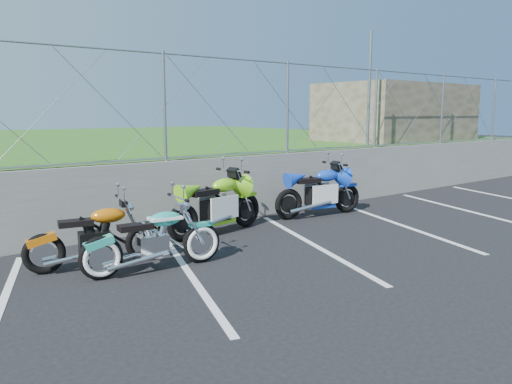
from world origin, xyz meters
TOP-DOWN VIEW (x-y plane):
  - ground at (0.00, 0.00)m, footprint 90.00×90.00m
  - retaining_wall at (0.00, 3.50)m, footprint 30.00×0.22m
  - grass_field at (0.00, 13.50)m, footprint 30.00×20.00m
  - stone_building at (10.50, 5.50)m, footprint 5.00×3.00m
  - chain_link_fence at (0.00, 3.50)m, footprint 28.00×0.03m
  - sign_pole at (7.20, 3.90)m, footprint 0.08×0.08m
  - parking_lines at (1.20, 1.00)m, footprint 18.29×4.31m
  - cruiser_turquoise at (-0.33, 1.31)m, footprint 2.05×0.65m
  - naked_orange at (-0.91, 1.96)m, footprint 1.94×0.66m
  - sportbike_green at (1.56, 2.60)m, footprint 2.20×0.78m
  - sportbike_blue at (4.16, 2.60)m, footprint 2.16×0.77m

SIDE VIEW (x-z plane):
  - ground at x=0.00m, z-range 0.00..0.00m
  - parking_lines at x=1.20m, z-range 0.00..0.01m
  - cruiser_turquoise at x=-0.33m, z-range -0.10..0.92m
  - naked_orange at x=-0.91m, z-range -0.07..0.90m
  - sportbike_blue at x=4.16m, z-range -0.08..1.05m
  - sportbike_green at x=1.56m, z-range -0.08..1.07m
  - retaining_wall at x=0.00m, z-range 0.00..1.30m
  - grass_field at x=0.00m, z-range 0.00..1.30m
  - stone_building at x=10.50m, z-range 1.30..3.10m
  - chain_link_fence at x=0.00m, z-range 1.30..3.30m
  - sign_pole at x=7.20m, z-range 1.30..4.30m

